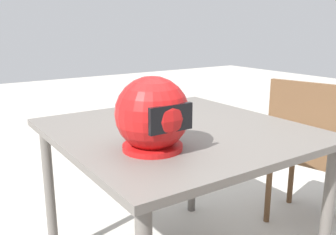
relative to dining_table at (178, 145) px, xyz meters
name	(u,v)px	position (x,y,z in m)	size (l,w,h in m)	color
dining_table	(178,145)	(0.00, 0.00, 0.00)	(1.03, 1.07, 0.75)	#5B5651
pizza_plate	(159,115)	(-0.05, -0.22, 0.09)	(0.30, 0.30, 0.01)	white
pizza	(159,111)	(-0.05, -0.22, 0.11)	(0.24, 0.24, 0.05)	tan
motorcycle_helmet	(152,115)	(0.25, 0.19, 0.21)	(0.27, 0.27, 0.27)	#B21414
chair_side	(305,147)	(-0.88, 0.05, -0.16)	(0.49, 0.49, 0.90)	brown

